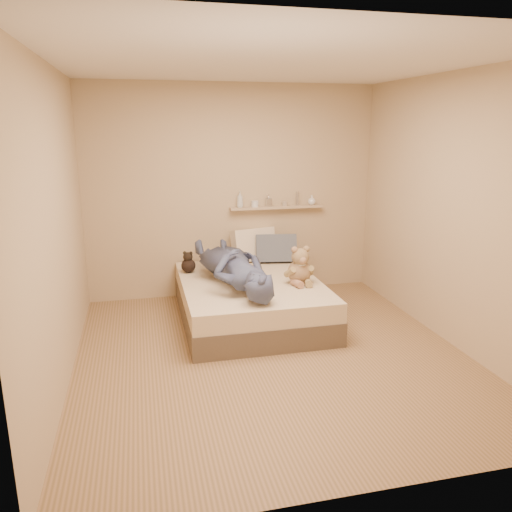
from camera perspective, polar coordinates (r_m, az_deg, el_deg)
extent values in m
plane|color=#9A734F|center=(4.81, 1.81, -11.21)|extent=(3.80, 3.80, 0.00)
plane|color=silver|center=(4.35, 2.10, 21.28)|extent=(3.80, 3.80, 0.00)
plane|color=tan|center=(6.23, -2.66, 7.31)|extent=(3.60, 0.00, 3.60)
plane|color=tan|center=(2.66, 12.69, -3.16)|extent=(3.60, 0.00, 3.60)
plane|color=tan|center=(4.30, -21.91, 2.91)|extent=(0.00, 3.80, 3.80)
plane|color=tan|center=(5.17, 21.67, 4.75)|extent=(0.00, 3.80, 3.80)
cube|color=brown|center=(5.59, -0.66, -5.99)|extent=(1.50, 1.90, 0.25)
cube|color=beige|center=(5.51, -0.67, -3.81)|extent=(1.48, 1.88, 0.20)
cube|color=#AFB1B6|center=(4.95, -0.08, -2.88)|extent=(0.19, 0.12, 0.06)
cube|color=black|center=(4.94, -0.08, -2.73)|extent=(0.10, 0.06, 0.03)
sphere|color=#8C654D|center=(5.37, 4.97, -1.83)|extent=(0.25, 0.25, 0.25)
sphere|color=#8E774E|center=(5.30, 5.09, -0.12)|extent=(0.19, 0.19, 0.19)
sphere|color=#A4835A|center=(5.26, 4.42, 0.71)|extent=(0.07, 0.07, 0.07)
sphere|color=#8E734D|center=(5.31, 5.79, 0.80)|extent=(0.07, 0.07, 0.07)
sphere|color=#9B7355|center=(5.23, 5.38, -0.52)|extent=(0.08, 0.08, 0.08)
cylinder|color=#A48857|center=(5.30, 3.90, -1.85)|extent=(0.12, 0.18, 0.14)
cylinder|color=olive|center=(5.37, 6.26, -1.67)|extent=(0.11, 0.18, 0.14)
cylinder|color=#AA775A|center=(5.28, 4.71, -3.13)|extent=(0.11, 0.18, 0.08)
cylinder|color=#988051|center=(5.32, 5.96, -3.02)|extent=(0.11, 0.18, 0.08)
cylinder|color=beige|center=(5.32, 5.07, -0.92)|extent=(0.14, 0.14, 0.02)
sphere|color=black|center=(5.81, -7.73, -1.10)|extent=(0.17, 0.17, 0.17)
sphere|color=black|center=(5.77, -7.79, -0.11)|extent=(0.11, 0.11, 0.11)
sphere|color=black|center=(5.77, -8.16, 0.35)|extent=(0.04, 0.04, 0.04)
sphere|color=black|center=(5.75, -7.46, 0.33)|extent=(0.04, 0.04, 0.04)
cube|color=beige|center=(6.26, -0.27, 1.31)|extent=(0.59, 0.38, 0.43)
cube|color=#565D68|center=(6.20, 2.32, 0.87)|extent=(0.53, 0.32, 0.37)
imported|color=#414D67|center=(5.33, -2.64, -1.09)|extent=(0.87, 1.76, 0.40)
cube|color=tan|center=(6.32, 2.39, 5.59)|extent=(1.20, 0.12, 0.03)
imported|color=silver|center=(6.20, -1.84, 6.48)|extent=(0.08, 0.08, 0.20)
cylinder|color=white|center=(6.25, -0.13, 5.99)|extent=(0.09, 0.09, 0.08)
imported|color=silver|center=(6.28, 1.45, 6.37)|extent=(0.07, 0.07, 0.15)
cylinder|color=#B9AD9E|center=(6.35, 3.30, 6.01)|extent=(0.07, 0.07, 0.06)
cylinder|color=#BBBBBF|center=(6.39, 4.74, 6.56)|extent=(0.03, 0.03, 0.17)
imported|color=white|center=(6.45, 6.39, 6.39)|extent=(0.11, 0.11, 0.12)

